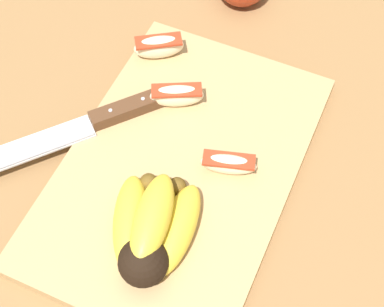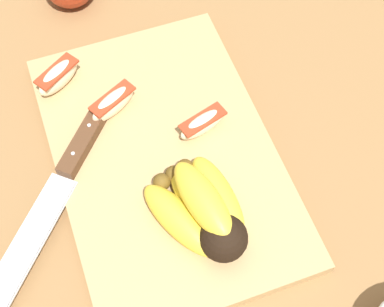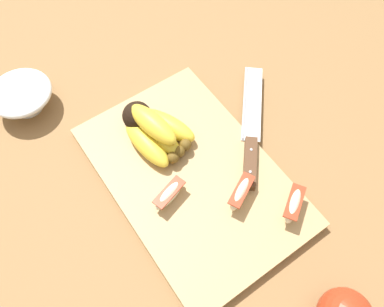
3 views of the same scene
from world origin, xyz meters
The scene contains 8 objects.
ground_plane centered at (0.00, 0.00, 0.00)m, with size 6.00×6.00×0.00m, color olive.
cutting_board centered at (0.00, -0.01, 0.01)m, with size 0.42×0.27×0.02m, color tan.
banana_bunch centered at (0.10, 0.00, 0.05)m, with size 0.14×0.12×0.07m.
chefs_knife centered at (-0.01, -0.14, 0.03)m, with size 0.23×0.21×0.02m.
apple_wedge_near centered at (-0.08, -0.06, 0.04)m, with size 0.05×0.07×0.04m.
apple_wedge_middle centered at (-0.15, -0.11, 0.04)m, with size 0.06×0.07×0.04m.
apple_wedge_far centered at (-0.02, 0.04, 0.04)m, with size 0.04×0.07×0.03m.
ceramic_bowl centered at (0.32, 0.17, 0.03)m, with size 0.12×0.12×0.05m.
Camera 3 is at (-0.25, 0.16, 0.65)m, focal length 36.39 mm.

